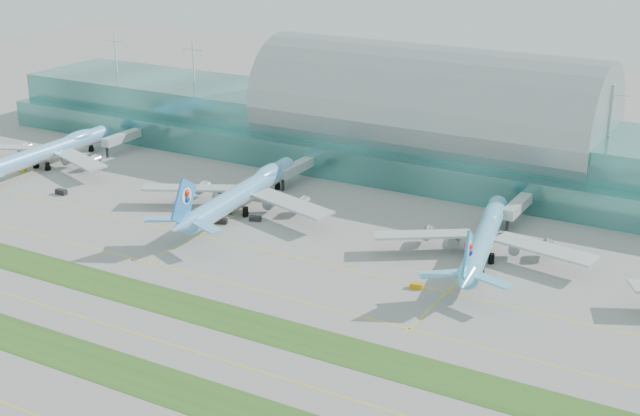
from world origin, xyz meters
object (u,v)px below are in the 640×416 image
Objects in this scene: airliner_a at (49,150)px; airliner_b at (243,191)px; terminal at (427,130)px; airliner_c at (484,236)px.

airliner_b is (84.98, -3.93, 0.38)m from airliner_a.
terminal reaches higher than airliner_a.
terminal is 4.97× the size of airliner_a.
airliner_c is (75.33, 2.23, -0.49)m from airliner_b.
airliner_b is at bearing 170.10° from airliner_c.
airliner_b is 75.37m from airliner_c.
airliner_a is 0.94× the size of airliner_b.
terminal is 73.20m from airliner_b.
terminal is 77.74m from airliner_c.
airliner_c is (160.32, -1.70, -0.12)m from airliner_a.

